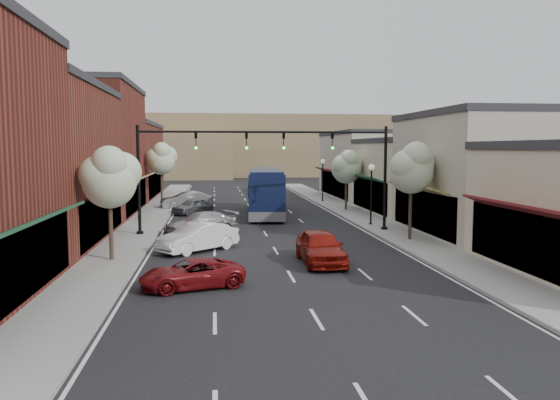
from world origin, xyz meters
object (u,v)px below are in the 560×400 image
object	(u,v)px
lamp_post_near	(371,184)
lamp_post_far	(323,173)
tree_left_near	(110,176)
parked_car_c	(200,223)
parked_car_d	(193,206)
tree_right_near	(412,167)
tree_right_far	(347,166)
tree_left_far	(162,158)
signal_mast_left	(177,163)
parked_car_a	(192,274)
coach_bus	(265,191)
parked_car_e	(187,200)
red_hatchback	(321,247)
parked_car_b	(198,237)
signal_mast_right	(350,163)

from	to	relation	value
lamp_post_near	lamp_post_far	bearing A→B (deg)	90.00
tree_left_near	parked_car_c	xyz separation A→B (m)	(4.05, 8.48, -3.51)
parked_car_c	parked_car_d	size ratio (longest dim) A/B	1.23
tree_right_near	tree_right_far	distance (m)	16.01
tree_left_far	lamp_post_near	size ratio (longest dim) A/B	1.38
signal_mast_left	parked_car_a	distance (m)	14.14
lamp_post_near	parked_car_a	size ratio (longest dim) A/B	1.07
lamp_post_far	lamp_post_near	bearing A→B (deg)	-90.00
coach_bus	parked_car_c	xyz separation A→B (m)	(-5.16, -9.89, -1.28)
parked_car_c	parked_car_d	xyz separation A→B (m)	(-0.93, 10.88, -0.03)
parked_car_d	parked_car_c	bearing A→B (deg)	-43.51
signal_mast_left	tree_left_near	size ratio (longest dim) A/B	1.44
parked_car_e	red_hatchback	bearing A→B (deg)	3.22
parked_car_b	parked_car_d	size ratio (longest dim) A/B	1.18
tree_left_far	parked_car_c	world-z (taller)	tree_left_far
lamp_post_near	tree_left_near	bearing A→B (deg)	-146.67
tree_left_far	lamp_post_far	world-z (taller)	tree_left_far
lamp_post_far	red_hatchback	distance (m)	30.24
signal_mast_right	tree_right_near	size ratio (longest dim) A/B	1.38
signal_mast_right	tree_right_far	distance (m)	12.27
tree_left_near	lamp_post_near	xyz separation A→B (m)	(16.05, 10.56, -1.22)
tree_right_near	red_hatchback	bearing A→B (deg)	-140.02
parked_car_c	parked_car_e	bearing A→B (deg)	159.60
tree_left_near	parked_car_b	size ratio (longest dim) A/B	1.22
lamp_post_near	parked_car_c	bearing A→B (deg)	-170.17
red_hatchback	parked_car_e	bearing A→B (deg)	106.12
lamp_post_far	parked_car_d	bearing A→B (deg)	-146.06
parked_car_a	parked_car_c	bearing A→B (deg)	163.65
signal_mast_right	tree_left_far	distance (m)	22.68
signal_mast_right	parked_car_a	bearing A→B (deg)	-126.10
signal_mast_right	parked_car_e	distance (m)	19.89
parked_car_b	parked_car_e	bearing A→B (deg)	143.55
tree_right_near	lamp_post_near	xyz separation A→B (m)	(-0.55, 6.56, -1.45)
tree_right_far	tree_left_near	xyz separation A→B (m)	(-16.60, -20.00, 0.23)
lamp_post_near	red_hatchback	size ratio (longest dim) A/B	0.92
tree_left_far	parked_car_e	size ratio (longest dim) A/B	1.29
parked_car_e	signal_mast_right	bearing A→B (deg)	22.44
signal_mast_left	parked_car_e	distance (m)	16.26
signal_mast_right	coach_bus	xyz separation A→B (m)	(-4.67, 10.31, -2.64)
tree_left_near	parked_car_a	world-z (taller)	tree_left_near
red_hatchback	parked_car_e	xyz separation A→B (m)	(-7.61, 25.36, -0.03)
tree_right_near	red_hatchback	size ratio (longest dim) A/B	1.24
tree_right_near	tree_right_far	world-z (taller)	tree_right_near
red_hatchback	parked_car_d	bearing A→B (deg)	107.75
tree_right_near	parked_car_d	size ratio (longest dim) A/B	1.50
tree_left_near	parked_car_a	bearing A→B (deg)	-53.18
signal_mast_right	parked_car_a	xyz separation A→B (m)	(-9.82, -13.47, -4.04)
lamp_post_far	signal_mast_right	bearing A→B (deg)	-96.22
tree_right_near	lamp_post_far	bearing A→B (deg)	91.30
tree_right_far	parked_car_d	size ratio (longest dim) A/B	1.37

